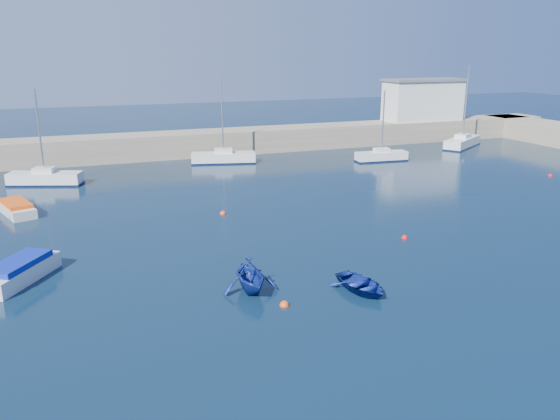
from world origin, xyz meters
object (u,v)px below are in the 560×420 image
object	(u,v)px
sailboat_6	(223,157)
sailboat_8	(462,142)
sailboat_5	(45,178)
dinghy_left	(250,275)
motorboat_1	(20,271)
harbor_office	(423,101)
motorboat_2	(16,208)
sailboat_7	(381,156)
dinghy_center	(361,285)

from	to	relation	value
sailboat_6	sailboat_8	xyz separation A→B (m)	(29.88, -0.82, 0.03)
sailboat_5	dinghy_left	world-z (taller)	sailboat_5
motorboat_1	dinghy_left	world-z (taller)	dinghy_left
harbor_office	sailboat_6	xyz separation A→B (m)	(-28.32, -5.68, -4.49)
sailboat_8	motorboat_1	bearing A→B (deg)	85.01
harbor_office	motorboat_2	bearing A→B (deg)	-158.60
sailboat_7	dinghy_center	world-z (taller)	sailboat_7
sailboat_6	sailboat_8	size ratio (longest dim) A/B	0.90
motorboat_2	dinghy_center	size ratio (longest dim) A/B	1.52
sailboat_8	dinghy_center	world-z (taller)	sailboat_8
dinghy_center	dinghy_left	xyz separation A→B (m)	(-5.07, 1.94, 0.49)
sailboat_6	sailboat_7	xyz separation A→B (m)	(16.02, -4.97, -0.05)
motorboat_1	dinghy_center	size ratio (longest dim) A/B	1.51
sailboat_8	harbor_office	bearing A→B (deg)	-19.35
dinghy_center	motorboat_1	bearing A→B (deg)	144.91
dinghy_center	sailboat_6	bearing A→B (deg)	76.26
motorboat_1	harbor_office	bearing A→B (deg)	68.04
sailboat_7	sailboat_6	bearing A→B (deg)	78.10
sailboat_6	sailboat_7	bearing A→B (deg)	-93.42
motorboat_2	dinghy_left	size ratio (longest dim) A/B	1.54
sailboat_5	dinghy_left	xyz separation A→B (m)	(10.01, -27.48, 0.21)
sailboat_5	harbor_office	bearing A→B (deg)	-58.33
sailboat_6	motorboat_2	world-z (taller)	sailboat_6
dinghy_center	harbor_office	bearing A→B (deg)	41.88
harbor_office	sailboat_5	world-z (taller)	sailboat_5
sailboat_6	sailboat_8	bearing A→B (deg)	-77.76
sailboat_6	dinghy_center	world-z (taller)	sailboat_6
sailboat_7	dinghy_left	xyz separation A→B (m)	(-23.18, -26.38, 0.26)
sailboat_5	sailboat_6	size ratio (longest dim) A/B	0.95
motorboat_2	dinghy_left	distance (m)	21.93
sailboat_5	sailboat_6	distance (m)	17.60
dinghy_center	motorboat_2	bearing A→B (deg)	119.16
sailboat_6	dinghy_center	xyz separation A→B (m)	(-2.09, -33.29, -0.28)
sailboat_8	motorboat_2	bearing A→B (deg)	70.95
sailboat_6	motorboat_2	size ratio (longest dim) A/B	1.81
dinghy_left	sailboat_5	bearing A→B (deg)	112.48
motorboat_1	motorboat_2	distance (m)	13.25
dinghy_left	motorboat_2	bearing A→B (deg)	124.71
sailboat_5	sailboat_6	world-z (taller)	sailboat_6
motorboat_1	dinghy_center	distance (m)	17.26
sailboat_8	dinghy_center	size ratio (longest dim) A/B	3.06
sailboat_6	dinghy_center	bearing A→B (deg)	-169.78
sailboat_5	sailboat_6	xyz separation A→B (m)	(17.17, 3.87, -0.01)
sailboat_5	dinghy_left	size ratio (longest dim) A/B	2.65
motorboat_2	dinghy_left	xyz separation A→B (m)	(11.70, -18.54, 0.38)
dinghy_center	dinghy_left	bearing A→B (deg)	148.96
sailboat_6	sailboat_8	distance (m)	29.89
sailboat_5	sailboat_8	xyz separation A→B (m)	(47.05, 3.05, 0.02)
motorboat_2	sailboat_7	bearing A→B (deg)	-6.25
motorboat_1	dinghy_center	bearing A→B (deg)	8.58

